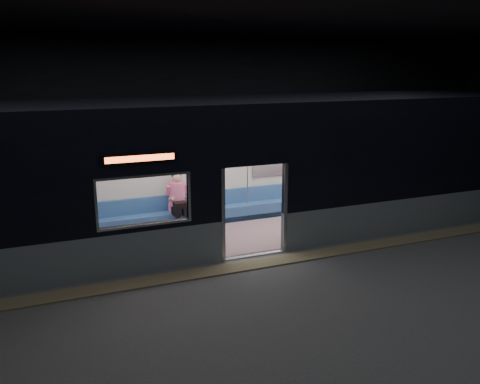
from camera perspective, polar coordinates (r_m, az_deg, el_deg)
station_floor at (r=10.52m, az=3.95°, el=-9.09°), size 24.00×14.00×0.01m
station_envelope at (r=9.68m, az=4.33°, el=11.28°), size 24.00×14.00×5.00m
tactile_strip at (r=10.97m, az=2.66°, el=-7.96°), size 22.80×0.50×0.03m
metro_car at (r=12.21m, az=-1.23°, el=3.33°), size 18.00×3.04×3.35m
passenger at (r=13.05m, az=-6.99°, el=-0.60°), size 0.43×0.75×1.46m
handbag at (r=12.85m, az=-6.76°, el=-1.46°), size 0.36×0.33×0.15m
transit_map at (r=14.14m, az=3.35°, el=3.21°), size 0.95×0.03×0.62m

